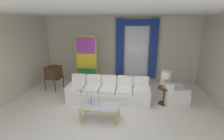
% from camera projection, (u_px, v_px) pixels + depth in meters
% --- Properties ---
extents(ground_plane, '(16.00, 16.00, 0.00)m').
position_uv_depth(ground_plane, '(109.00, 108.00, 5.54)').
color(ground_plane, white).
extents(wall_rear, '(8.00, 0.12, 3.00)m').
position_uv_depth(wall_rear, '(120.00, 49.00, 8.05)').
color(wall_rear, beige).
rests_on(wall_rear, ground).
extents(wall_left, '(0.12, 7.00, 3.00)m').
position_uv_depth(wall_left, '(15.00, 57.00, 6.24)').
color(wall_left, beige).
rests_on(wall_left, ground).
extents(ceiling_slab, '(8.00, 7.60, 0.04)m').
position_uv_depth(ceiling_slab, '(113.00, 13.00, 5.49)').
color(ceiling_slab, white).
extents(curtained_window, '(2.00, 0.17, 2.70)m').
position_uv_depth(curtained_window, '(136.00, 45.00, 7.71)').
color(curtained_window, white).
rests_on(curtained_window, ground).
extents(couch_white_long, '(2.94, 0.98, 0.86)m').
position_uv_depth(couch_white_long, '(109.00, 91.00, 6.12)').
color(couch_white_long, white).
rests_on(couch_white_long, ground).
extents(coffee_table, '(1.13, 0.57, 0.41)m').
position_uv_depth(coffee_table, '(100.00, 107.00, 4.85)').
color(coffee_table, silver).
rests_on(coffee_table, ground).
extents(bottle_blue_decanter, '(0.07, 0.07, 0.35)m').
position_uv_depth(bottle_blue_decanter, '(93.00, 101.00, 4.81)').
color(bottle_blue_decanter, silver).
rests_on(bottle_blue_decanter, coffee_table).
extents(bottle_crystal_tall, '(0.07, 0.07, 0.35)m').
position_uv_depth(bottle_crystal_tall, '(99.00, 102.00, 4.74)').
color(bottle_crystal_tall, silver).
rests_on(bottle_crystal_tall, coffee_table).
extents(bottle_amber_squat, '(0.08, 0.08, 0.36)m').
position_uv_depth(bottle_amber_squat, '(87.00, 99.00, 4.94)').
color(bottle_amber_squat, silver).
rests_on(bottle_amber_squat, coffee_table).
extents(bottle_ruby_flask, '(0.10, 0.10, 0.22)m').
position_uv_depth(bottle_ruby_flask, '(92.00, 100.00, 5.00)').
color(bottle_ruby_flask, '#753384').
rests_on(bottle_ruby_flask, coffee_table).
extents(vintage_tv, '(0.62, 0.68, 1.35)m').
position_uv_depth(vintage_tv, '(54.00, 73.00, 6.93)').
color(vintage_tv, '#472D19').
rests_on(vintage_tv, ground).
extents(armchair_white, '(0.96, 0.95, 0.80)m').
position_uv_depth(armchair_white, '(173.00, 94.00, 5.91)').
color(armchair_white, white).
rests_on(armchair_white, ground).
extents(stained_glass_divider, '(0.95, 0.05, 2.20)m').
position_uv_depth(stained_glass_divider, '(86.00, 62.00, 7.34)').
color(stained_glass_divider, gold).
rests_on(stained_glass_divider, ground).
extents(peacock_figurine, '(0.44, 0.60, 0.50)m').
position_uv_depth(peacock_figurine, '(94.00, 83.00, 7.23)').
color(peacock_figurine, beige).
rests_on(peacock_figurine, ground).
extents(round_side_table, '(0.48, 0.48, 0.59)m').
position_uv_depth(round_side_table, '(164.00, 94.00, 5.73)').
color(round_side_table, '#472D19').
rests_on(round_side_table, ground).
extents(table_lamp_brass, '(0.32, 0.32, 0.57)m').
position_uv_depth(table_lamp_brass, '(166.00, 76.00, 5.55)').
color(table_lamp_brass, '#B29338').
rests_on(table_lamp_brass, round_side_table).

